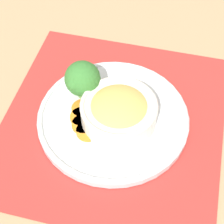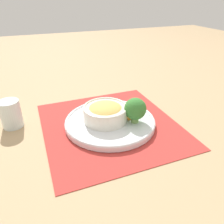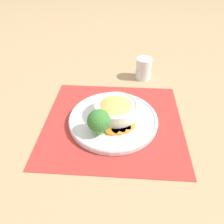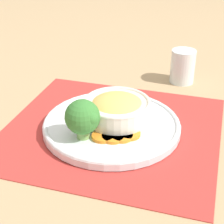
% 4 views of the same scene
% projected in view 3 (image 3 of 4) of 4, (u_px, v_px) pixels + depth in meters
% --- Properties ---
extents(ground_plane, '(4.00, 4.00, 0.00)m').
position_uv_depth(ground_plane, '(113.00, 122.00, 0.78)').
color(ground_plane, tan).
extents(placemat, '(0.48, 0.45, 0.00)m').
position_uv_depth(placemat, '(113.00, 122.00, 0.77)').
color(placemat, '#B2332D').
rests_on(placemat, ground_plane).
extents(plate, '(0.31, 0.31, 0.02)m').
position_uv_depth(plate, '(113.00, 119.00, 0.77)').
color(plate, silver).
rests_on(plate, placemat).
extents(bowl, '(0.15, 0.15, 0.06)m').
position_uv_depth(bowl, '(116.00, 109.00, 0.75)').
color(bowl, silver).
rests_on(bowl, plate).
extents(broccoli_floret, '(0.07, 0.07, 0.09)m').
position_uv_depth(broccoli_floret, '(99.00, 121.00, 0.68)').
color(broccoli_floret, '#759E51').
rests_on(broccoli_floret, plate).
extents(carrot_slice_near, '(0.05, 0.05, 0.01)m').
position_uv_depth(carrot_slice_near, '(113.00, 130.00, 0.71)').
color(carrot_slice_near, orange).
rests_on(carrot_slice_near, plate).
extents(carrot_slice_middle, '(0.05, 0.05, 0.01)m').
position_uv_depth(carrot_slice_middle, '(119.00, 129.00, 0.71)').
color(carrot_slice_middle, orange).
rests_on(carrot_slice_middle, plate).
extents(carrot_slice_far, '(0.05, 0.05, 0.01)m').
position_uv_depth(carrot_slice_far, '(124.00, 128.00, 0.72)').
color(carrot_slice_far, orange).
rests_on(carrot_slice_far, plate).
extents(carrot_slice_extra, '(0.05, 0.05, 0.01)m').
position_uv_depth(carrot_slice_extra, '(128.00, 125.00, 0.73)').
color(carrot_slice_extra, orange).
rests_on(carrot_slice_extra, plate).
extents(water_glass, '(0.07, 0.07, 0.10)m').
position_uv_depth(water_glass, '(143.00, 70.00, 0.98)').
color(water_glass, silver).
rests_on(water_glass, ground_plane).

